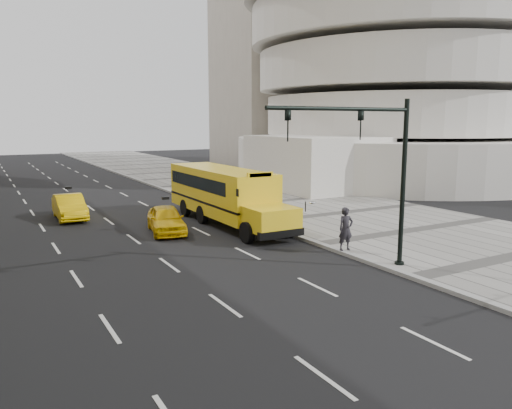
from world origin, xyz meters
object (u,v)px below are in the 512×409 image
pedestrian (346,229)px  taxi_far (69,207)px  taxi_near (166,219)px  traffic_signal (376,163)px  school_bus (223,191)px

pedestrian → taxi_far: bearing=130.4°
taxi_near → traffic_signal: 11.71m
school_bus → traffic_signal: 11.52m
taxi_far → pedestrian: pedestrian is taller
taxi_far → school_bus: bearing=-34.7°
taxi_near → pedestrian: 9.31m
school_bus → pedestrian: (1.65, -8.58, -0.69)m
taxi_far → traffic_signal: (7.97, -16.53, 3.39)m
taxi_far → traffic_signal: size_ratio=0.67×
school_bus → pedestrian: school_bus is taller
taxi_near → taxi_far: bearing=131.4°
taxi_near → traffic_signal: (4.32, -10.34, 3.41)m
school_bus → taxi_near: size_ratio=2.87×
taxi_near → taxi_far: (-3.65, 6.19, 0.02)m
taxi_near → pedestrian: (5.28, -7.65, 0.39)m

